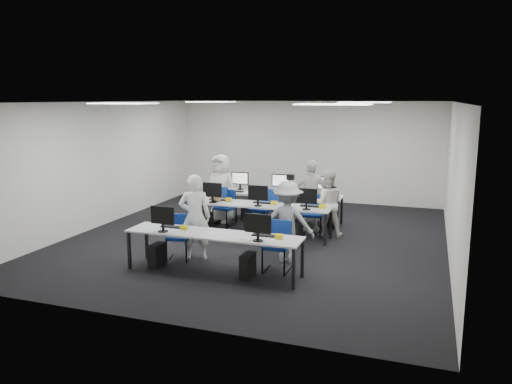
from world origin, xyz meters
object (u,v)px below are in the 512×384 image
(student_2, at_px, (221,188))
(chair_5, at_px, (224,212))
(desk_mid, at_px, (261,206))
(chair_6, at_px, (274,216))
(desk_front, at_px, (213,236))
(student_3, at_px, (311,196))
(chair_4, at_px, (313,222))
(chair_0, at_px, (179,245))
(chair_2, at_px, (225,215))
(chair_7, at_px, (323,219))
(student_0, at_px, (195,217))
(student_1, at_px, (327,203))
(chair_3, at_px, (261,218))
(photographer, at_px, (288,222))
(chair_1, at_px, (277,256))

(student_2, bearing_deg, chair_5, -39.15)
(desk_mid, relative_size, chair_6, 3.30)
(desk_front, xyz_separation_m, student_3, (0.95, 3.43, 0.16))
(desk_mid, bearing_deg, chair_4, 26.64)
(desk_front, height_order, chair_5, chair_5)
(desk_mid, distance_m, chair_4, 1.27)
(chair_0, height_order, student_3, student_3)
(student_2, distance_m, student_3, 2.31)
(chair_0, height_order, student_2, student_2)
(desk_mid, relative_size, student_3, 1.91)
(chair_2, relative_size, chair_7, 0.95)
(chair_0, xyz_separation_m, student_0, (0.30, 0.12, 0.56))
(desk_mid, height_order, chair_2, chair_2)
(student_1, bearing_deg, chair_3, -17.14)
(chair_3, height_order, student_1, student_1)
(chair_2, distance_m, photographer, 3.13)
(student_1, distance_m, student_3, 0.58)
(chair_4, bearing_deg, chair_3, 177.00)
(chair_6, bearing_deg, student_0, -109.36)
(chair_6, bearing_deg, chair_4, -15.57)
(chair_7, bearing_deg, student_3, -169.55)
(chair_6, xyz_separation_m, chair_7, (1.17, 0.12, -0.02))
(chair_0, height_order, chair_3, chair_3)
(chair_4, relative_size, chair_7, 0.97)
(chair_4, bearing_deg, chair_1, -97.70)
(desk_front, relative_size, chair_3, 3.28)
(chair_6, bearing_deg, desk_front, -95.56)
(desk_mid, distance_m, student_1, 1.50)
(student_0, bearing_deg, chair_2, -102.52)
(chair_2, relative_size, student_1, 0.58)
(chair_0, xyz_separation_m, photographer, (2.03, 0.53, 0.51))
(chair_4, distance_m, chair_7, 0.37)
(chair_4, relative_size, student_0, 0.54)
(desk_mid, distance_m, chair_1, 2.40)
(chair_0, bearing_deg, chair_1, -14.77)
(chair_4, height_order, chair_5, chair_5)
(chair_4, xyz_separation_m, student_2, (-2.43, 0.36, 0.58))
(student_0, bearing_deg, student_3, -142.75)
(chair_0, height_order, student_1, student_1)
(chair_0, xyz_separation_m, student_3, (1.91, 2.93, 0.57))
(student_1, xyz_separation_m, student_3, (-0.46, 0.34, 0.08))
(desk_front, relative_size, chair_7, 3.49)
(chair_3, relative_size, student_2, 0.57)
(chair_6, bearing_deg, desk_mid, -100.71)
(chair_3, xyz_separation_m, chair_7, (1.39, 0.41, -0.02))
(desk_front, xyz_separation_m, student_0, (-0.66, 0.62, 0.15))
(student_0, xyz_separation_m, student_3, (1.61, 2.81, 0.01))
(desk_front, height_order, chair_3, chair_3)
(chair_5, bearing_deg, student_2, 138.00)
(chair_7, height_order, student_0, student_0)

